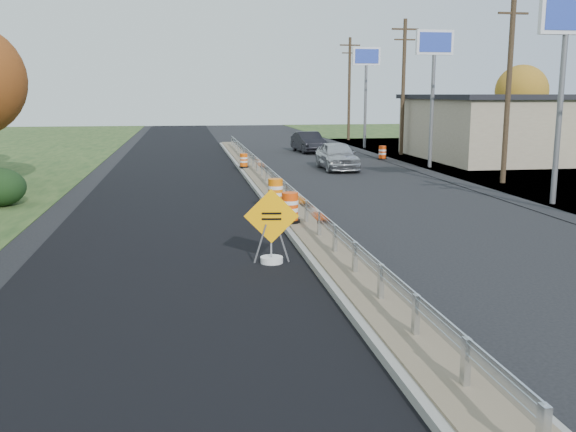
{
  "coord_description": "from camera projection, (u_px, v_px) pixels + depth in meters",
  "views": [
    {
      "loc": [
        -3.85,
        -20.01,
        4.3
      ],
      "look_at": [
        -1.16,
        -3.44,
        1.1
      ],
      "focal_mm": 40.0,
      "sensor_mm": 36.0,
      "label": 1
    }
  ],
  "objects": [
    {
      "name": "pylon_sign_south",
      "position": [
        566.0,
        35.0,
        24.16
      ],
      "size": [
        2.2,
        0.3,
        7.9
      ],
      "color": "slate",
      "rests_on": "ground"
    },
    {
      "name": "ground",
      "position": [
        306.0,
        229.0,
        20.81
      ],
      "size": [
        140.0,
        140.0,
        0.0
      ],
      "primitive_type": "plane",
      "color": "black",
      "rests_on": "ground"
    },
    {
      "name": "pylon_sign_mid",
      "position": [
        434.0,
        55.0,
        36.77
      ],
      "size": [
        2.2,
        0.3,
        7.9
      ],
      "color": "slate",
      "rests_on": "ground"
    },
    {
      "name": "guardrail",
      "position": [
        270.0,
        173.0,
        29.4
      ],
      "size": [
        0.1,
        46.15,
        0.72
      ],
      "color": "silver",
      "rests_on": "median"
    },
    {
      "name": "car_dark_mid",
      "position": [
        308.0,
        142.0,
        47.88
      ],
      "size": [
        2.02,
        4.76,
        1.53
      ],
      "primitive_type": "imported",
      "rotation": [
        0.0,
        0.0,
        0.09
      ],
      "color": "black",
      "rests_on": "ground"
    },
    {
      "name": "utility_pole_north",
      "position": [
        349.0,
        87.0,
        59.51
      ],
      "size": [
        1.9,
        0.26,
        9.4
      ],
      "color": "#473523",
      "rests_on": "ground"
    },
    {
      "name": "median",
      "position": [
        273.0,
        190.0,
        28.55
      ],
      "size": [
        1.6,
        55.0,
        0.23
      ],
      "color": "gray",
      "rests_on": "ground"
    },
    {
      "name": "barrel_median_near",
      "position": [
        290.0,
        208.0,
        20.57
      ],
      "size": [
        0.66,
        0.66,
        0.97
      ],
      "color": "black",
      "rests_on": "median"
    },
    {
      "name": "tree_far_yellow",
      "position": [
        522.0,
        91.0,
        57.02
      ],
      "size": [
        4.62,
        4.62,
        6.86
      ],
      "color": "#473523",
      "rests_on": "ground"
    },
    {
      "name": "utility_pole_nmid",
      "position": [
        403.0,
        85.0,
        44.97
      ],
      "size": [
        1.9,
        0.26,
        9.4
      ],
      "color": "#473523",
      "rests_on": "ground"
    },
    {
      "name": "car_silver",
      "position": [
        337.0,
        156.0,
        36.89
      ],
      "size": [
        1.95,
        4.76,
        1.62
      ],
      "primitive_type": "imported",
      "rotation": [
        0.0,
        0.0,
        -0.01
      ],
      "color": "#B9BABE",
      "rests_on": "ground"
    },
    {
      "name": "milled_overlay",
      "position": [
        173.0,
        188.0,
        29.82
      ],
      "size": [
        7.2,
        120.0,
        0.01
      ],
      "primitive_type": "cube",
      "color": "black",
      "rests_on": "ground"
    },
    {
      "name": "pylon_sign_north",
      "position": [
        366.0,
        66.0,
        50.34
      ],
      "size": [
        2.2,
        0.3,
        7.9
      ],
      "color": "slate",
      "rests_on": "ground"
    },
    {
      "name": "barrel_shoulder_mid",
      "position": [
        382.0,
        153.0,
        42.64
      ],
      "size": [
        0.62,
        0.62,
        0.91
      ],
      "color": "black",
      "rests_on": "ground"
    },
    {
      "name": "caution_sign",
      "position": [
        272.0,
        245.0,
        16.47
      ],
      "size": [
        1.4,
        0.59,
        1.94
      ],
      "rotation": [
        0.0,
        0.0,
        -0.14
      ],
      "color": "white",
      "rests_on": "ground"
    },
    {
      "name": "retail_building_near",
      "position": [
        557.0,
        126.0,
        43.11
      ],
      "size": [
        18.5,
        12.5,
        4.27
      ],
      "color": "tan",
      "rests_on": "ground"
    },
    {
      "name": "utility_pole_smid",
      "position": [
        509.0,
        80.0,
        30.43
      ],
      "size": [
        1.9,
        0.26,
        9.4
      ],
      "color": "#473523",
      "rests_on": "ground"
    },
    {
      "name": "barrel_median_mid",
      "position": [
        276.0,
        193.0,
        23.73
      ],
      "size": [
        0.68,
        0.68,
        0.99
      ],
      "color": "black",
      "rests_on": "median"
    },
    {
      "name": "barrel_median_far",
      "position": [
        244.0,
        161.0,
        35.98
      ],
      "size": [
        0.53,
        0.53,
        0.78
      ],
      "color": "black",
      "rests_on": "median"
    }
  ]
}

